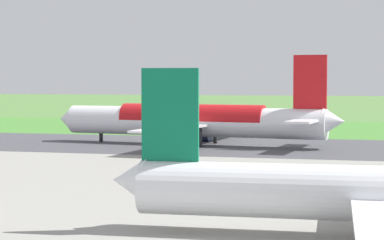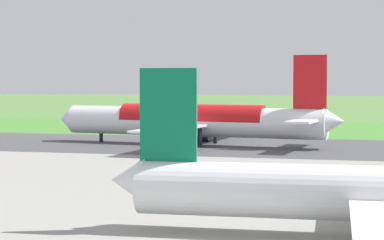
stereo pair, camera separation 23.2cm
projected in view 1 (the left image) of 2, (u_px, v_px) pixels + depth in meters
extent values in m
plane|color=#547F3D|center=(248.00, 146.00, 126.48)|extent=(800.00, 800.00, 0.00)
cube|color=#47474C|center=(248.00, 146.00, 126.48)|extent=(600.00, 37.02, 0.06)
cube|color=gray|center=(116.00, 218.00, 61.26)|extent=(440.00, 110.00, 0.05)
cube|color=#478534|center=(277.00, 131.00, 164.26)|extent=(600.00, 80.00, 0.04)
cylinder|color=white|center=(192.00, 122.00, 128.67)|extent=(48.27, 11.07, 5.20)
cone|color=white|center=(67.00, 119.00, 137.81)|extent=(3.59, 5.27, 4.94)
cone|color=white|center=(334.00, 121.00, 119.62)|extent=(4.02, 4.82, 4.42)
cube|color=red|center=(310.00, 82.00, 120.71)|extent=(5.62, 1.19, 9.00)
cube|color=white|center=(303.00, 121.00, 115.94)|extent=(5.08, 9.42, 0.36)
cube|color=white|center=(316.00, 118.00, 126.19)|extent=(5.08, 9.42, 0.36)
cube|color=white|center=(174.00, 128.00, 118.09)|extent=(8.66, 22.57, 0.35)
cube|color=white|center=(217.00, 121.00, 138.59)|extent=(8.66, 22.57, 0.35)
cylinder|color=#23284C|center=(168.00, 141.00, 122.38)|extent=(4.81, 3.33, 2.80)
cylinder|color=#23284C|center=(199.00, 135.00, 136.36)|extent=(4.81, 3.33, 2.80)
cylinder|color=black|center=(101.00, 133.00, 135.35)|extent=(0.70, 0.70, 3.42)
cylinder|color=black|center=(200.00, 138.00, 124.01)|extent=(0.70, 0.70, 3.42)
cylinder|color=black|center=(215.00, 134.00, 131.47)|extent=(0.70, 0.70, 3.42)
cylinder|color=red|center=(192.00, 119.00, 128.65)|extent=(26.84, 8.44, 5.23)
cone|color=white|center=(130.00, 180.00, 56.68)|extent=(2.95, 3.65, 3.52)
cube|color=#0C724C|center=(170.00, 115.00, 55.75)|extent=(4.48, 0.60, 7.17)
cube|color=white|center=(377.00, 182.00, 61.53)|extent=(5.58, 17.74, 0.28)
cylinder|color=slate|center=(192.00, 125.00, 168.49)|extent=(0.10, 0.10, 2.04)
cube|color=red|center=(192.00, 120.00, 168.43)|extent=(0.60, 0.04, 0.60)
cone|color=orange|center=(176.00, 129.00, 166.49)|extent=(0.40, 0.40, 0.55)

